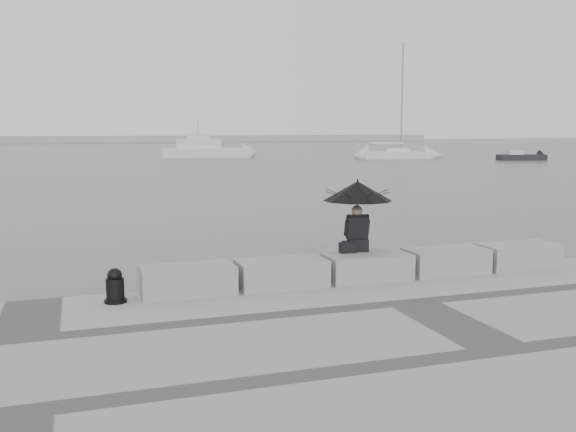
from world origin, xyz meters
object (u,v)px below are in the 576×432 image
object	(u,v)px
sailboat_right	(397,154)
small_motorboat	(521,157)
motor_cruiser	(207,150)
seated_person	(358,198)
mooring_bollard	(115,288)

from	to	relation	value
sailboat_right	small_motorboat	xyz separation A→B (m)	(11.45, -6.75, -0.21)
sailboat_right	motor_cruiser	distance (m)	21.88
sailboat_right	motor_cruiser	bearing A→B (deg)	169.27
seated_person	motor_cruiser	xyz separation A→B (m)	(9.59, 63.27, -1.14)
seated_person	small_motorboat	world-z (taller)	seated_person
mooring_bollard	sailboat_right	bearing A→B (deg)	58.02
seated_person	sailboat_right	bearing A→B (deg)	72.81
seated_person	mooring_bollard	bearing A→B (deg)	-161.95
mooring_bollard	seated_person	bearing A→B (deg)	6.63
sailboat_right	motor_cruiser	size ratio (longest dim) A/B	1.24
sailboat_right	motor_cruiser	xyz separation A→B (m)	(-19.57, 9.79, 0.36)
motor_cruiser	sailboat_right	bearing A→B (deg)	-18.33
seated_person	sailboat_right	xyz separation A→B (m)	(29.16, 53.48, -1.51)
mooring_bollard	motor_cruiser	world-z (taller)	motor_cruiser
seated_person	mooring_bollard	xyz separation A→B (m)	(-4.57, -0.53, -1.29)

